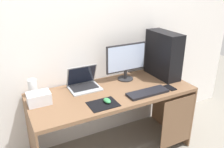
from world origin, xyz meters
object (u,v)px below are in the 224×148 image
at_px(cell_phone, 170,88).
at_px(monitor, 126,61).
at_px(projector, 39,98).
at_px(keyboard, 148,93).
at_px(mouse_left, 107,101).
at_px(laptop, 84,83).
at_px(pc_tower, 163,55).
at_px(speaker, 33,88).

bearing_deg(cell_phone, monitor, 126.09).
relative_size(projector, keyboard, 0.48).
relative_size(mouse_left, cell_phone, 0.74).
height_order(mouse_left, cell_phone, mouse_left).
distance_m(laptop, keyboard, 0.65).
distance_m(pc_tower, cell_phone, 0.41).
height_order(laptop, keyboard, laptop).
bearing_deg(pc_tower, laptop, 172.96).
xyz_separation_m(laptop, cell_phone, (0.78, -0.41, -0.04)).
bearing_deg(cell_phone, keyboard, 179.15).
distance_m(speaker, projector, 0.16).
relative_size(pc_tower, mouse_left, 5.26).
relative_size(pc_tower, projector, 2.53).
xyz_separation_m(pc_tower, monitor, (-0.42, 0.10, -0.03)).
xyz_separation_m(pc_tower, speaker, (-1.39, 0.14, -0.16)).
bearing_deg(keyboard, speaker, 155.92).
bearing_deg(laptop, mouse_left, -79.20).
relative_size(keyboard, cell_phone, 3.23).
height_order(projector, keyboard, projector).
distance_m(laptop, projector, 0.48).
height_order(laptop, cell_phone, laptop).
distance_m(projector, cell_phone, 1.28).
relative_size(monitor, mouse_left, 4.89).
bearing_deg(keyboard, mouse_left, 177.32).
height_order(pc_tower, speaker, pc_tower).
height_order(laptop, speaker, laptop).
distance_m(keyboard, mouse_left, 0.43).
bearing_deg(speaker, projector, -82.87).
height_order(monitor, projector, monitor).
relative_size(pc_tower, monitor, 1.08).
xyz_separation_m(projector, mouse_left, (0.54, -0.26, -0.03)).
bearing_deg(monitor, keyboard, -87.79).
height_order(keyboard, cell_phone, keyboard).
height_order(speaker, projector, speaker).
bearing_deg(pc_tower, cell_phone, -112.95).
bearing_deg(speaker, mouse_left, -36.89).
bearing_deg(speaker, cell_phone, -19.44).
xyz_separation_m(monitor, laptop, (-0.49, 0.02, -0.17)).
bearing_deg(mouse_left, pc_tower, 18.53).
distance_m(monitor, cell_phone, 0.54).
bearing_deg(pc_tower, monitor, 167.13).
xyz_separation_m(mouse_left, cell_phone, (0.70, -0.02, -0.02)).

